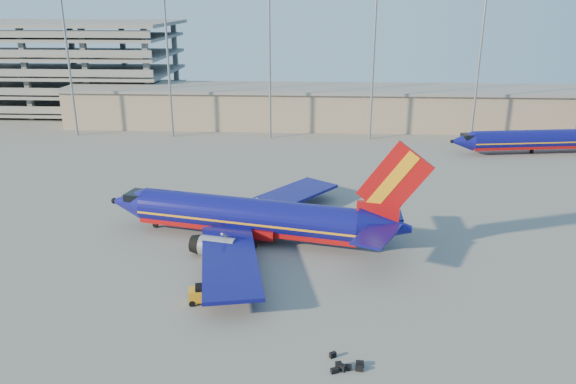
% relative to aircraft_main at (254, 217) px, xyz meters
% --- Properties ---
extents(ground, '(220.00, 220.00, 0.00)m').
position_rel_aircraft_main_xyz_m(ground, '(2.52, 4.54, -2.78)').
color(ground, slate).
rests_on(ground, ground).
extents(terminal_building, '(122.00, 16.00, 8.50)m').
position_rel_aircraft_main_xyz_m(terminal_building, '(12.52, 62.54, 1.53)').
color(terminal_building, gray).
rests_on(terminal_building, ground).
extents(parking_garage, '(62.00, 32.00, 21.40)m').
position_rel_aircraft_main_xyz_m(parking_garage, '(-59.48, 78.59, 8.95)').
color(parking_garage, slate).
rests_on(parking_garage, ground).
extents(light_mast_row, '(101.60, 1.60, 28.65)m').
position_rel_aircraft_main_xyz_m(light_mast_row, '(7.52, 50.54, 14.77)').
color(light_mast_row, gray).
rests_on(light_mast_row, ground).
extents(aircraft_main, '(37.95, 36.10, 13.02)m').
position_rel_aircraft_main_xyz_m(aircraft_main, '(0.00, 0.00, 0.00)').
color(aircraft_main, '#0D0D67').
rests_on(aircraft_main, ground).
extents(aircraft_second, '(33.32, 12.89, 11.33)m').
position_rel_aircraft_main_xyz_m(aircraft_second, '(47.02, 41.36, -0.18)').
color(aircraft_second, '#0D0D67').
rests_on(aircraft_second, ground).
extents(baggage_tug, '(2.65, 1.91, 1.73)m').
position_rel_aircraft_main_xyz_m(baggage_tug, '(-3.29, -14.65, -1.88)').
color(baggage_tug, orange).
rests_on(baggage_tug, ground).
extents(luggage_pile, '(2.68, 2.48, 0.51)m').
position_rel_aircraft_main_xyz_m(luggage_pile, '(9.62, -23.76, -2.56)').
color(luggage_pile, black).
rests_on(luggage_pile, ground).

